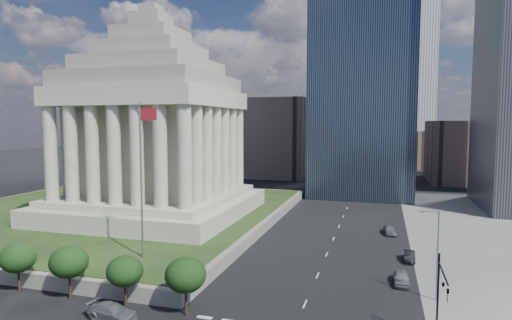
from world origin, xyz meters
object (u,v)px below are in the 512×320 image
at_px(suv_grey, 112,312).
at_px(traffic_signal_ne, 441,292).
at_px(flagpole, 142,171).
at_px(parked_sedan_mid, 410,256).
at_px(street_lamp_north, 436,250).
at_px(war_memorial, 153,112).
at_px(parked_sedan_near, 401,278).
at_px(parked_sedan_far, 390,230).

bearing_deg(suv_grey, traffic_signal_ne, -76.78).
height_order(flagpole, parked_sedan_mid, flagpole).
bearing_deg(street_lamp_north, war_memorial, 154.08).
bearing_deg(parked_sedan_near, suv_grey, -147.58).
xyz_separation_m(parked_sedan_near, parked_sedan_mid, (1.45, 9.46, -0.08)).
bearing_deg(war_memorial, parked_sedan_near, -23.41).
xyz_separation_m(flagpole, street_lamp_north, (35.16, 1.00, -7.45)).
distance_m(flagpole, street_lamp_north, 35.95).
bearing_deg(parked_sedan_far, parked_sedan_mid, -89.37).
height_order(parked_sedan_mid, parked_sedan_far, parked_sedan_far).
height_order(war_memorial, parked_sedan_far, war_memorial).
height_order(suv_grey, parked_sedan_near, suv_grey).
height_order(flagpole, street_lamp_north, flagpole).
distance_m(flagpole, parked_sedan_near, 34.54).
bearing_deg(flagpole, parked_sedan_mid, 23.35).
relative_size(war_memorial, traffic_signal_ne, 4.88).
bearing_deg(parked_sedan_far, parked_sedan_near, -96.72).
relative_size(war_memorial, suv_grey, 7.27).
distance_m(suv_grey, parked_sedan_mid, 39.89).
relative_size(flagpole, suv_grey, 3.73).
xyz_separation_m(war_memorial, parked_sedan_far, (43.00, 4.75, -20.62)).
xyz_separation_m(traffic_signal_ne, suv_grey, (-30.00, -2.70, -4.47)).
bearing_deg(war_memorial, traffic_signal_ne, -36.42).
height_order(suv_grey, parked_sedan_far, suv_grey).
height_order(parked_sedan_near, parked_sedan_far, parked_sedan_far).
bearing_deg(suv_grey, war_memorial, 32.12).
relative_size(flagpole, parked_sedan_far, 4.39).
bearing_deg(flagpole, street_lamp_north, 1.63).
height_order(suv_grey, parked_sedan_mid, suv_grey).
xyz_separation_m(street_lamp_north, parked_sedan_mid, (-1.83, 13.39, -4.99)).
xyz_separation_m(street_lamp_north, suv_grey, (-30.83, -14.00, -4.88)).
height_order(war_memorial, parked_sedan_mid, war_memorial).
bearing_deg(traffic_signal_ne, suv_grey, -174.87).
relative_size(flagpole, traffic_signal_ne, 2.50).
bearing_deg(traffic_signal_ne, war_memorial, 143.58).
xyz_separation_m(flagpole, parked_sedan_mid, (33.33, 14.39, -12.44)).
xyz_separation_m(traffic_signal_ne, street_lamp_north, (0.83, 11.30, 0.41)).
height_order(street_lamp_north, suv_grey, street_lamp_north).
relative_size(suv_grey, parked_sedan_near, 1.21).
distance_m(war_memorial, traffic_signal_ne, 60.00).
height_order(traffic_signal_ne, parked_sedan_far, traffic_signal_ne).
relative_size(parked_sedan_near, parked_sedan_mid, 1.08).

